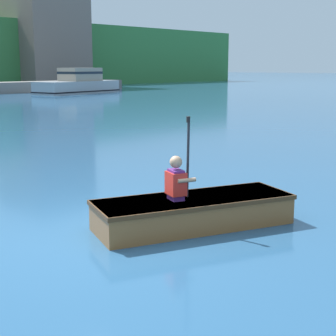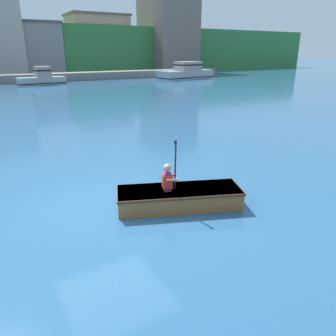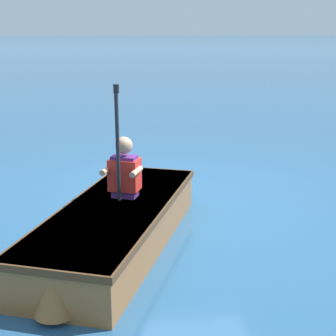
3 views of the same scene
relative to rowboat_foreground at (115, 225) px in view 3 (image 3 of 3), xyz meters
The scene contains 3 objects.
ground_plane 1.66m from the rowboat_foreground, 150.70° to the left, with size 300.00×300.00×0.00m, color #28567F.
rowboat_foreground is the anchor object (origin of this frame).
person_paddler 0.55m from the rowboat_foreground, 158.10° to the left, with size 0.42×0.43×1.13m.
Camera 3 is at (6.03, -0.92, 2.04)m, focal length 55.00 mm.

